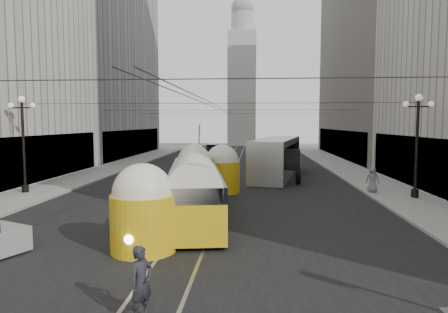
% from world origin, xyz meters
% --- Properties ---
extents(road, '(20.00, 85.00, 0.02)m').
position_xyz_m(road, '(0.00, 32.50, 0.00)').
color(road, black).
rests_on(road, ground).
extents(sidewalk_left, '(4.00, 72.00, 0.15)m').
position_xyz_m(sidewalk_left, '(-12.00, 36.00, 0.07)').
color(sidewalk_left, gray).
rests_on(sidewalk_left, ground).
extents(sidewalk_right, '(4.00, 72.00, 0.15)m').
position_xyz_m(sidewalk_right, '(12.00, 36.00, 0.07)').
color(sidewalk_right, gray).
rests_on(sidewalk_right, ground).
extents(rail_left, '(0.12, 85.00, 0.04)m').
position_xyz_m(rail_left, '(-0.75, 32.50, 0.00)').
color(rail_left, gray).
rests_on(rail_left, ground).
extents(rail_right, '(0.12, 85.00, 0.04)m').
position_xyz_m(rail_right, '(0.75, 32.50, 0.00)').
color(rail_right, gray).
rests_on(rail_right, ground).
extents(building_left_far, '(12.60, 28.60, 28.60)m').
position_xyz_m(building_left_far, '(-19.99, 48.00, 14.31)').
color(building_left_far, '#999999').
rests_on(building_left_far, ground).
extents(building_right_far, '(12.60, 32.60, 32.60)m').
position_xyz_m(building_right_far, '(20.00, 48.00, 16.31)').
color(building_right_far, '#514C47').
rests_on(building_right_far, ground).
extents(distant_tower, '(6.00, 6.00, 31.36)m').
position_xyz_m(distant_tower, '(0.00, 80.00, 14.97)').
color(distant_tower, '#B2AFA8').
rests_on(distant_tower, ground).
extents(lamppost_left_mid, '(1.86, 0.44, 6.37)m').
position_xyz_m(lamppost_left_mid, '(-12.60, 18.00, 3.74)').
color(lamppost_left_mid, black).
rests_on(lamppost_left_mid, sidewalk_left).
extents(lamppost_right_mid, '(1.86, 0.44, 6.37)m').
position_xyz_m(lamppost_right_mid, '(12.60, 18.00, 3.74)').
color(lamppost_right_mid, black).
rests_on(lamppost_right_mid, sidewalk_right).
extents(catenary, '(25.00, 72.00, 0.23)m').
position_xyz_m(catenary, '(0.12, 31.49, 5.88)').
color(catenary, black).
rests_on(catenary, ground).
extents(streetcar, '(4.35, 15.18, 3.34)m').
position_xyz_m(streetcar, '(-0.50, 13.29, 1.63)').
color(streetcar, gold).
rests_on(streetcar, ground).
extents(city_bus, '(5.31, 13.71, 3.39)m').
position_xyz_m(city_bus, '(4.67, 28.29, 1.86)').
color(city_bus, '#AAACAF').
rests_on(city_bus, ground).
extents(sedan_white_far, '(2.10, 4.98, 1.56)m').
position_xyz_m(sedan_white_far, '(2.96, 46.25, 0.71)').
color(sedan_white_far, silver).
rests_on(sedan_white_far, ground).
extents(sedan_dark_far, '(1.91, 4.47, 1.40)m').
position_xyz_m(sedan_dark_far, '(-3.91, 55.33, 0.63)').
color(sedan_dark_far, black).
rests_on(sedan_dark_far, ground).
extents(pedestrian_crossing_a, '(0.72, 0.80, 1.83)m').
position_xyz_m(pedestrian_crossing_a, '(-0.08, 1.88, 0.91)').
color(pedestrian_crossing_a, '#222227').
rests_on(pedestrian_crossing_a, ground).
extents(pedestrian_sidewalk_right, '(0.93, 0.68, 1.71)m').
position_xyz_m(pedestrian_sidewalk_right, '(10.50, 19.66, 1.01)').
color(pedestrian_sidewalk_right, slate).
rests_on(pedestrian_sidewalk_right, sidewalk_right).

